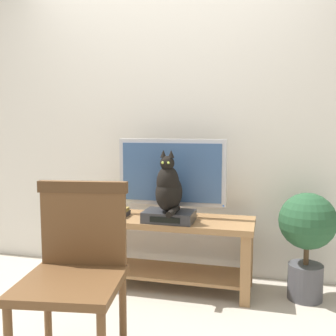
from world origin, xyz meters
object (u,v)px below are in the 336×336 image
Objects in this scene: tv_stand at (170,240)px; potted_plant at (307,233)px; cat at (169,188)px; book_stack at (114,212)px; tv at (172,176)px; media_box at (169,216)px; wooden_chair at (76,262)px.

tv_stand is 0.99m from potted_plant.
cat is 2.02× the size of book_stack.
tv_stand is at bearing -178.46° from potted_plant.
tv reaches higher than cat.
tv_stand is at bearing 5.18° from book_stack.
tv is at bearing 97.00° from media_box.
tv is 1.05m from potted_plant.
book_stack is (-0.45, 0.06, -0.01)m from media_box.
tv_stand is 1.52× the size of tv.
tv_stand is at bearing 100.47° from cat.
tv_stand is 0.49m from tv.
tv is 2.28× the size of media_box.
tv_stand is 0.48m from book_stack.
wooden_chair is 1.64m from potted_plant.
cat is at bearing -79.53° from tv_stand.
book_stack is (-0.43, -0.04, 0.20)m from tv_stand.
cat is at bearing 76.95° from wooden_chair.
tv_stand is 5.69× the size of book_stack.
wooden_chair is at bearing -77.85° from book_stack.
wooden_chair is (-0.23, -0.99, -0.02)m from media_box.
wooden_chair is at bearing -136.82° from potted_plant.
wooden_chair is (-0.21, -1.16, -0.30)m from tv.
tv_stand is 3.47× the size of media_box.
tv is (0.00, 0.06, 0.49)m from tv_stand.
tv_stand is 1.64× the size of potted_plant.
cat is 0.59× the size of potted_plant.
cat reaches higher than potted_plant.
potted_plant is at bearing 1.54° from tv_stand.
book_stack is (-0.45, 0.08, -0.22)m from cat.
cat reaches higher than wooden_chair.
cat is 1.03m from wooden_chair.
cat is at bearing -9.49° from book_stack.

